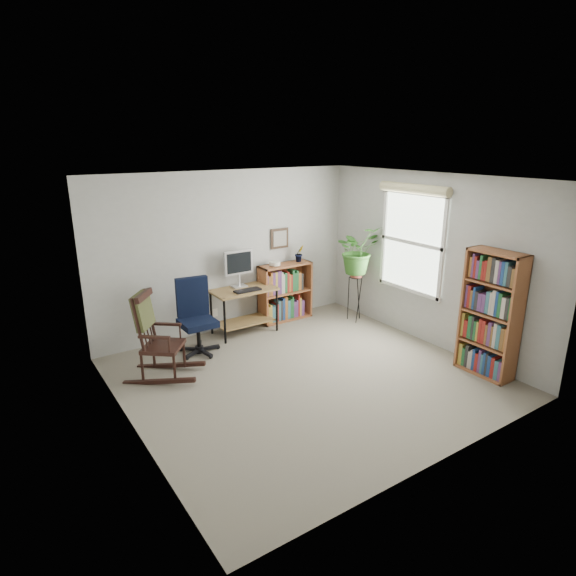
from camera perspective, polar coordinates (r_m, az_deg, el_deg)
floor at (r=6.05m, az=2.14°, el=-10.48°), size 4.20×4.00×0.00m
ceiling at (r=5.38m, az=2.43°, el=12.80°), size 4.20×4.00×0.00m
wall_back at (r=7.26m, az=-7.06°, el=4.24°), size 4.20×0.00×2.40m
wall_front at (r=4.24m, az=18.42°, el=-6.03°), size 4.20×0.00×2.40m
wall_left at (r=4.74m, az=-18.79°, el=-3.63°), size 0.00×4.00×2.40m
wall_right at (r=7.00m, az=16.35°, el=3.19°), size 0.00×4.00×2.40m
window at (r=7.12m, az=14.44°, el=5.22°), size 0.12×1.20×1.50m
desk at (r=7.27m, az=-5.20°, el=-2.71°), size 0.95×0.52×0.69m
monitor at (r=7.21m, az=-5.87°, el=2.27°), size 0.46×0.16×0.56m
keyboard at (r=7.06m, az=-4.81°, el=-0.27°), size 0.40×0.15×0.02m
office_chair at (r=6.60m, az=-10.69°, el=-3.40°), size 0.64×0.64×1.04m
rocking_chair at (r=6.04m, az=-14.68°, el=-5.39°), size 1.09×1.04×1.10m
low_bookshelf at (r=7.73m, az=-0.33°, el=-0.47°), size 0.88×0.29×0.93m
tall_bookshelf at (r=6.33m, az=22.88°, el=-2.89°), size 0.29×0.69×1.57m
plant_stand at (r=7.77m, az=7.98°, el=-0.84°), size 0.27×0.27×0.86m
spider_plant at (r=7.50m, az=8.33°, el=7.15°), size 1.69×1.88×1.46m
potted_plant_small at (r=7.75m, az=1.35°, el=3.55°), size 0.13×0.24×0.11m
framed_picture at (r=7.64m, az=-0.96°, el=5.89°), size 0.32×0.04×0.32m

